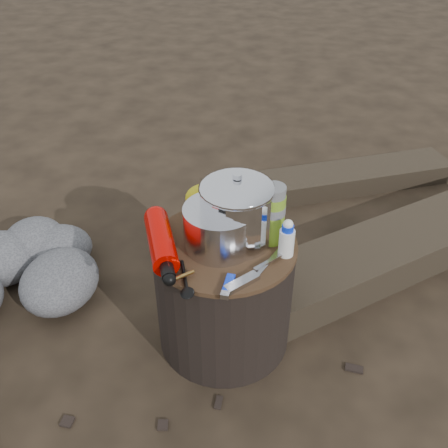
# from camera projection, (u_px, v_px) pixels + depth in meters

# --- Properties ---
(ground) EXTENTS (60.00, 60.00, 0.00)m
(ground) POSITION_uv_depth(u_px,v_px,m) (224.00, 335.00, 1.77)
(ground) COLOR #2E2319
(ground) RESTS_ON ground
(stump) EXTENTS (0.44, 0.44, 0.41)m
(stump) POSITION_uv_depth(u_px,v_px,m) (224.00, 293.00, 1.65)
(stump) COLOR black
(stump) RESTS_ON ground
(log_main) EXTENTS (1.53, 1.20, 0.14)m
(log_main) POSITION_uv_depth(u_px,v_px,m) (375.00, 258.00, 2.00)
(log_main) COLOR #31281D
(log_main) RESTS_ON ground
(log_small) EXTENTS (1.16, 0.62, 0.10)m
(log_small) POSITION_uv_depth(u_px,v_px,m) (339.00, 179.00, 2.53)
(log_small) COLOR #31281D
(log_small) RESTS_ON ground
(foil_windscreen) EXTENTS (0.21, 0.21, 0.13)m
(foil_windscreen) POSITION_uv_depth(u_px,v_px,m) (220.00, 227.00, 1.49)
(foil_windscreen) COLOR silver
(foil_windscreen) RESTS_ON stump
(camping_pot) EXTENTS (0.22, 0.22, 0.22)m
(camping_pot) POSITION_uv_depth(u_px,v_px,m) (237.00, 210.00, 1.48)
(camping_pot) COLOR silver
(camping_pot) RESTS_ON stump
(fuel_bottle) EXTENTS (0.18, 0.32, 0.08)m
(fuel_bottle) POSITION_uv_depth(u_px,v_px,m) (161.00, 241.00, 1.48)
(fuel_bottle) COLOR #D50500
(fuel_bottle) RESTS_ON stump
(thermos) EXTENTS (0.07, 0.07, 0.19)m
(thermos) POSITION_uv_depth(u_px,v_px,m) (272.00, 215.00, 1.49)
(thermos) COLOR #79A425
(thermos) RESTS_ON stump
(travel_mug) EXTENTS (0.07, 0.07, 0.11)m
(travel_mug) POSITION_uv_depth(u_px,v_px,m) (262.00, 202.00, 1.61)
(travel_mug) COLOR black
(travel_mug) RESTS_ON stump
(stuff_sack) EXTENTS (0.14, 0.11, 0.09)m
(stuff_sack) POSITION_uv_depth(u_px,v_px,m) (206.00, 198.00, 1.65)
(stuff_sack) COLOR gold
(stuff_sack) RESTS_ON stump
(food_pouch) EXTENTS (0.11, 0.04, 0.13)m
(food_pouch) POSITION_uv_depth(u_px,v_px,m) (240.00, 194.00, 1.63)
(food_pouch) COLOR #101353
(food_pouch) RESTS_ON stump
(lighter) EXTENTS (0.03, 0.09, 0.02)m
(lighter) POSITION_uv_depth(u_px,v_px,m) (229.00, 284.00, 1.37)
(lighter) COLOR #0E33E6
(lighter) RESTS_ON stump
(multitool) EXTENTS (0.10, 0.10, 0.01)m
(multitool) POSITION_uv_depth(u_px,v_px,m) (242.00, 283.00, 1.38)
(multitool) COLOR #B7B7BD
(multitool) RESTS_ON stump
(pot_grabber) EXTENTS (0.12, 0.14, 0.01)m
(pot_grabber) POSITION_uv_depth(u_px,v_px,m) (269.00, 261.00, 1.45)
(pot_grabber) COLOR #B7B7BD
(pot_grabber) RESTS_ON stump
(spork) EXTENTS (0.07, 0.15, 0.01)m
(spork) POSITION_uv_depth(u_px,v_px,m) (184.00, 276.00, 1.40)
(spork) COLOR black
(spork) RESTS_ON stump
(squeeze_bottle) EXTENTS (0.05, 0.05, 0.11)m
(squeeze_bottle) POSITION_uv_depth(u_px,v_px,m) (287.00, 240.00, 1.46)
(squeeze_bottle) COLOR white
(squeeze_bottle) RESTS_ON stump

